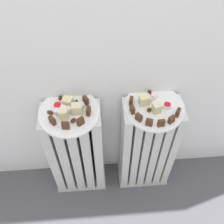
{
  "coord_description": "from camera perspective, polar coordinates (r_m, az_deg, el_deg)",
  "views": [
    {
      "loc": [
        -0.06,
        -0.5,
        1.64
      ],
      "look_at": [
        0.0,
        0.28,
        0.67
      ],
      "focal_mm": 43.76,
      "sensor_mm": 36.0,
      "label": 1
    }
  ],
  "objects": [
    {
      "name": "dark_cake_slice_left_0",
      "position": [
        1.2,
        -12.37,
        -1.76
      ],
      "size": [
        0.03,
        0.03,
        0.04
      ],
      "primitive_type": "cube",
      "rotation": [
        0.0,
        0.0,
        -0.85
      ],
      "color": "#472B19",
      "rests_on": "plate_left"
    },
    {
      "name": "dark_cake_slice_left_2",
      "position": [
        1.17,
        -6.61,
        -1.96
      ],
      "size": [
        0.04,
        0.03,
        0.04
      ],
      "primitive_type": "cube",
      "rotation": [
        0.0,
        0.0,
        0.63
      ],
      "color": "#472B19",
      "rests_on": "plate_left"
    },
    {
      "name": "ground_plane",
      "position": [
        1.72,
        0.77,
        -21.75
      ],
      "size": [
        6.0,
        6.0,
        0.0
      ],
      "primitive_type": "plane",
      "color": "#4C4C51"
    },
    {
      "name": "turkish_delight_left_1",
      "position": [
        1.23,
        -11.45,
        0.03
      ],
      "size": [
        0.03,
        0.03,
        0.02
      ],
      "primitive_type": "cube",
      "rotation": [
        0.0,
        0.0,
        0.78
      ],
      "color": "white",
      "rests_on": "plate_left"
    },
    {
      "name": "medjool_date_right_0",
      "position": [
        1.3,
        7.86,
        4.07
      ],
      "size": [
        0.02,
        0.03,
        0.02
      ],
      "primitive_type": "ellipsoid",
      "rotation": [
        0.0,
        0.0,
        1.47
      ],
      "color": "#3D1E0F",
      "rests_on": "plate_right"
    },
    {
      "name": "medjool_date_left_3",
      "position": [
        1.29,
        -10.77,
        2.89
      ],
      "size": [
        0.02,
        0.03,
        0.02
      ],
      "primitive_type": "ellipsoid",
      "rotation": [
        0.0,
        0.0,
        1.6
      ],
      "color": "#3D1E0F",
      "rests_on": "plate_left"
    },
    {
      "name": "dark_cake_slice_right_2",
      "position": [
        1.19,
        5.61,
        -1.12
      ],
      "size": [
        0.03,
        0.03,
        0.04
      ],
      "primitive_type": "cube",
      "rotation": [
        0.0,
        0.0,
        -0.87
      ],
      "color": "#472B19",
      "rests_on": "plate_right"
    },
    {
      "name": "marble_cake_slice_right_1",
      "position": [
        1.24,
        6.83,
        2.45
      ],
      "size": [
        0.05,
        0.04,
        0.05
      ],
      "primitive_type": "cube",
      "rotation": [
        0.0,
        0.0,
        0.23
      ],
      "color": "beige",
      "rests_on": "plate_right"
    },
    {
      "name": "marble_cake_slice_left_0",
      "position": [
        1.25,
        -9.26,
        2.18
      ],
      "size": [
        0.05,
        0.05,
        0.04
      ],
      "primitive_type": "cube",
      "rotation": [
        0.0,
        0.0,
        -0.35
      ],
      "color": "beige",
      "rests_on": "plate_left"
    },
    {
      "name": "marble_cake_slice_right_0",
      "position": [
        1.22,
        9.35,
        0.81
      ],
      "size": [
        0.04,
        0.04,
        0.05
      ],
      "primitive_type": "cube",
      "rotation": [
        0.0,
        0.0,
        0.28
      ],
      "color": "beige",
      "rests_on": "plate_right"
    },
    {
      "name": "medjool_date_left_2",
      "position": [
        1.26,
        -7.46,
        2.17
      ],
      "size": [
        0.02,
        0.02,
        0.02
      ],
      "primitive_type": "ellipsoid",
      "rotation": [
        0.0,
        0.0,
        1.5
      ],
      "color": "#3D1E0F",
      "rests_on": "plate_left"
    },
    {
      "name": "turkish_delight_right_0",
      "position": [
        1.28,
        7.39,
        3.23
      ],
      "size": [
        0.03,
        0.03,
        0.02
      ],
      "primitive_type": "cube",
      "rotation": [
        0.0,
        0.0,
        0.63
      ],
      "color": "white",
      "rests_on": "plate_right"
    },
    {
      "name": "jam_bowl_left",
      "position": [
        1.25,
        -11.25,
        1.22
      ],
      "size": [
        0.04,
        0.04,
        0.02
      ],
      "color": "white",
      "rests_on": "plate_left"
    },
    {
      "name": "dark_cake_slice_right_6",
      "position": [
        1.23,
        13.6,
        -0.1
      ],
      "size": [
        0.03,
        0.03,
        0.04
      ],
      "primitive_type": "cube",
      "rotation": [
        0.0,
        0.0,
        1.03
      ],
      "color": "#472B19",
      "rests_on": "plate_right"
    },
    {
      "name": "fork",
      "position": [
        1.25,
        -8.2,
        0.75
      ],
      "size": [
        0.05,
        0.1,
        0.0
      ],
      "color": "silver",
      "rests_on": "plate_left"
    },
    {
      "name": "dark_cake_slice_left_3",
      "position": [
        1.2,
        -4.95,
        0.21
      ],
      "size": [
        0.02,
        0.03,
        0.04
      ],
      "primitive_type": "cube",
      "rotation": [
        0.0,
        0.0,
        1.37
      ],
      "color": "#472B19",
      "rests_on": "plate_left"
    },
    {
      "name": "turkish_delight_left_2",
      "position": [
        1.23,
        -9.05,
        0.45
      ],
      "size": [
        0.03,
        0.03,
        0.02
      ],
      "primitive_type": "cube",
      "rotation": [
        0.0,
        0.0,
        0.65
      ],
      "color": "white",
      "rests_on": "plate_left"
    },
    {
      "name": "plate_left",
      "position": [
        1.24,
        -8.94,
        -0.13
      ],
      "size": [
        0.28,
        0.28,
        0.01
      ],
      "primitive_type": "cylinder",
      "color": "white",
      "rests_on": "radiator_left"
    },
    {
      "name": "dark_cake_slice_right_5",
      "position": [
        1.2,
        12.35,
        -1.54
      ],
      "size": [
        0.03,
        0.03,
        0.04
      ],
      "primitive_type": "cube",
      "rotation": [
        0.0,
        0.0,
        0.55
      ],
      "color": "#472B19",
      "rests_on": "plate_right"
    },
    {
      "name": "dark_cake_slice_left_1",
      "position": [
        1.17,
        -9.68,
        -2.79
      ],
      "size": [
        0.03,
        0.02,
        0.04
      ],
      "primitive_type": "cube",
      "rotation": [
        0.0,
        0.0,
        -0.11
      ],
      "color": "#472B19",
      "rests_on": "plate_left"
    },
    {
      "name": "medjool_date_left_0",
      "position": [
        1.24,
        -12.83,
        -0.1
      ],
      "size": [
        0.03,
        0.03,
        0.02
      ],
      "primitive_type": "ellipsoid",
      "rotation": [
        0.0,
        0.0,
        2.72
      ],
      "color": "#3D1E0F",
      "rests_on": "plate_left"
    },
    {
      "name": "medjool_date_left_1",
      "position": [
        1.19,
        -8.13,
        -1.76
      ],
      "size": [
        0.03,
        0.03,
        0.02
      ],
      "primitive_type": "ellipsoid",
      "rotation": [
        0.0,
        0.0,
        0.85
      ],
      "color": "#3D1E0F",
      "rests_on": "plate_left"
    },
    {
      "name": "marble_cake_slice_left_2",
      "position": [
        1.2,
        -10.14,
        -0.47
      ],
      "size": [
        0.04,
        0.03,
        0.05
      ],
      "primitive_type": "cube",
      "rotation": [
        0.0,
        0.0,
        0.08
      ],
      "color": "beige",
      "rests_on": "plate_left"
    },
    {
      "name": "turkish_delight_left_3",
      "position": [
        1.24,
        -6.28,
        1.33
      ],
      "size": [
        0.03,
        0.03,
        0.02
      ],
      "primitive_type": "cube",
      "rotation": [
        0.0,
        0.0,
        0.4
      ],
      "color": "white",
      "rests_on": "plate_left"
    },
    {
      "name": "turkish_delight_right_2",
      "position": [
        1.27,
        8.09,
        2.6
      ],
      "size": [
        0.03,
        0.03,
        0.02
      ],
      "primitive_type": "cube",
      "rotation": [
        0.0,
        0.0,
        0.8
      ],
      "color": "white",
      "rests_on": "plate_right"
    },
    {
      "name": "dark_cake_slice_right_0",
      "position": [
        1.24,
        4.02,
        2.33
      ],
      "size": [
        0.02,
        0.03,
        0.04
      ],
      "primitive_type": "cube",
      "rotation": [
        0.0,
        0.0,
        -1.83
      ],
      "color": "#472B19",
      "rests_on": "plate_right"
    },
    {
      "name": "radiator_left",
      "position": [
        1.53,
        -7.33,
        -8.33
      ],
      "size": [
        0.3,
        0.16,
        0.68
      ],
      "color": "silver",
      "rests_on": "ground_plane"
    },
    {
      "name": "turkish_delight_right_1",
      "position": [
        1.25,
        8.94,
        1.4
      ],
      "size": [
        0.03,
        0.03,
        0.02
      ],
      "primitive_type": "cube",
      "rotation": [
        0.0,
        0.0,
        0.9
      ],
      "color": "white",
      "rests_on": "plate_right"
    },
    {
      "name": "turkish_delight_right_3",
      "position": [
        1.28,
        8.72,
        3.29
      ],
      "size": [
        0.04,
        0.04,
        0.03
      ],
      "primitive_type": "cube",
      "rotation": [
        0.0,
        0.0,
        0.91
      ],
      "color": "white",
      "rests_on": "plate_right"
    },
    {
      "name": "plate_right",
      "position": [
        1.26,
        8.81,
        0.92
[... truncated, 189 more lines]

